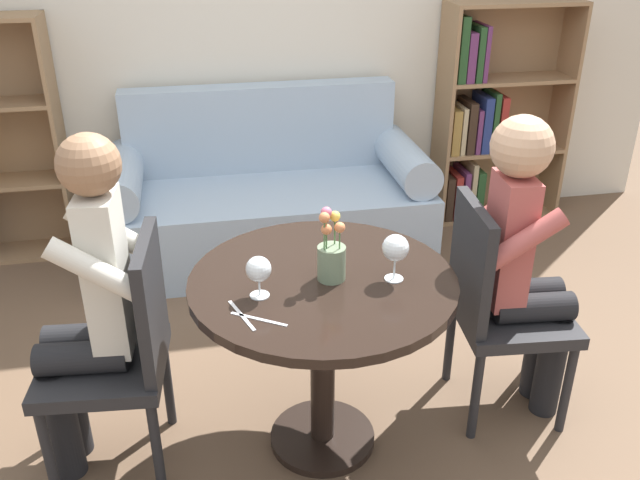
{
  "coord_description": "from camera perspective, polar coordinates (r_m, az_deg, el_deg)",
  "views": [
    {
      "loc": [
        -0.39,
        -1.95,
        1.87
      ],
      "look_at": [
        0.0,
        0.05,
        0.84
      ],
      "focal_mm": 38.0,
      "sensor_mm": 36.0,
      "label": 1
    }
  ],
  "objects": [
    {
      "name": "round_table",
      "position": [
        2.37,
        0.23,
        -6.31
      ],
      "size": [
        0.92,
        0.92,
        0.72
      ],
      "color": "black",
      "rests_on": "ground_plane"
    },
    {
      "name": "couch",
      "position": [
        3.92,
        -4.4,
        3.23
      ],
      "size": [
        1.8,
        0.8,
        0.92
      ],
      "color": "#9EB2C6",
      "rests_on": "ground_plane"
    },
    {
      "name": "wine_glass_left",
      "position": [
        2.16,
        -5.19,
        -2.56
      ],
      "size": [
        0.08,
        0.08,
        0.14
      ],
      "color": "white",
      "rests_on": "round_table"
    },
    {
      "name": "fork_left_setting",
      "position": [
        2.11,
        -6.61,
        -6.32
      ],
      "size": [
        0.07,
        0.18,
        0.0
      ],
      "color": "silver",
      "rests_on": "round_table"
    },
    {
      "name": "bookshelf_right",
      "position": [
        4.41,
        13.75,
        9.82
      ],
      "size": [
        0.8,
        0.28,
        1.35
      ],
      "color": "#93704C",
      "rests_on": "ground_plane"
    },
    {
      "name": "person_left",
      "position": [
        2.38,
        -18.94,
        -5.39
      ],
      "size": [
        0.44,
        0.36,
        1.26
      ],
      "rotation": [
        0.0,
        0.0,
        -1.66
      ],
      "color": "black",
      "rests_on": "ground_plane"
    },
    {
      "name": "wine_glass_right",
      "position": [
        2.25,
        6.37,
        -0.77
      ],
      "size": [
        0.09,
        0.09,
        0.16
      ],
      "color": "white",
      "rests_on": "round_table"
    },
    {
      "name": "knife_left_setting",
      "position": [
        2.09,
        -5.17,
        -6.65
      ],
      "size": [
        0.17,
        0.11,
        0.0
      ],
      "color": "silver",
      "rests_on": "round_table"
    },
    {
      "name": "chair_left",
      "position": [
        2.44,
        -16.32,
        -8.73
      ],
      "size": [
        0.46,
        0.46,
        0.9
      ],
      "rotation": [
        0.0,
        0.0,
        -1.66
      ],
      "color": "#232326",
      "rests_on": "ground_plane"
    },
    {
      "name": "ground_plane",
      "position": [
        2.73,
        0.21,
        -16.45
      ],
      "size": [
        16.0,
        16.0,
        0.0
      ],
      "primitive_type": "plane",
      "color": "brown"
    },
    {
      "name": "chair_right",
      "position": [
        2.68,
        14.63,
        -5.07
      ],
      "size": [
        0.46,
        0.46,
        0.9
      ],
      "rotation": [
        0.0,
        0.0,
        1.48
      ],
      "color": "#232326",
      "rests_on": "ground_plane"
    },
    {
      "name": "back_wall",
      "position": [
        4.05,
        -5.72,
        19.28
      ],
      "size": [
        5.2,
        0.05,
        2.7
      ],
      "color": "silver",
      "rests_on": "ground_plane"
    },
    {
      "name": "flower_vase",
      "position": [
        2.25,
        0.96,
        -1.32
      ],
      "size": [
        0.1,
        0.1,
        0.26
      ],
      "color": "gray",
      "rests_on": "round_table"
    },
    {
      "name": "person_right",
      "position": [
        2.62,
        16.89,
        -1.69
      ],
      "size": [
        0.44,
        0.36,
        1.23
      ],
      "rotation": [
        0.0,
        0.0,
        1.48
      ],
      "color": "black",
      "rests_on": "ground_plane"
    }
  ]
}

